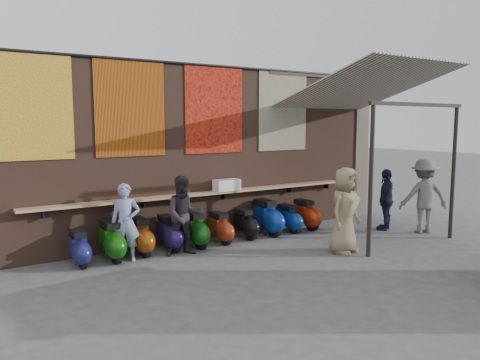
{
  "coord_description": "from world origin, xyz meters",
  "views": [
    {
      "loc": [
        -5.14,
        -6.9,
        2.69
      ],
      "look_at": [
        0.16,
        1.2,
        1.51
      ],
      "focal_mm": 35.0,
      "sensor_mm": 36.0,
      "label": 1
    }
  ],
  "objects_px": {
    "diner_right": "(184,216)",
    "shopper_navy": "(386,199)",
    "shelf_box": "(227,185)",
    "scooter_stool_6": "(245,224)",
    "scooter_stool_2": "(140,237)",
    "shopper_tan": "(345,210)",
    "scooter_stool_3": "(169,233)",
    "scooter_stool_0": "(79,249)",
    "scooter_stool_7": "(267,218)",
    "scooter_stool_4": "(195,230)",
    "scooter_stool_1": "(112,241)",
    "scooter_stool_5": "(220,228)",
    "diner_left": "(126,222)",
    "scooter_stool_8": "(289,219)",
    "shopper_grey": "(424,196)",
    "scooter_stool_9": "(306,215)"
  },
  "relations": [
    {
      "from": "scooter_stool_7",
      "to": "diner_left",
      "type": "bearing_deg",
      "value": -176.6
    },
    {
      "from": "scooter_stool_5",
      "to": "shopper_tan",
      "type": "distance_m",
      "value": 2.78
    },
    {
      "from": "scooter_stool_0",
      "to": "scooter_stool_7",
      "type": "distance_m",
      "value": 4.46
    },
    {
      "from": "scooter_stool_7",
      "to": "scooter_stool_9",
      "type": "height_order",
      "value": "scooter_stool_7"
    },
    {
      "from": "scooter_stool_2",
      "to": "scooter_stool_8",
      "type": "bearing_deg",
      "value": -1.36
    },
    {
      "from": "scooter_stool_7",
      "to": "shopper_navy",
      "type": "relative_size",
      "value": 0.57
    },
    {
      "from": "scooter_stool_2",
      "to": "scooter_stool_6",
      "type": "bearing_deg",
      "value": -1.31
    },
    {
      "from": "scooter_stool_3",
      "to": "scooter_stool_4",
      "type": "bearing_deg",
      "value": -5.66
    },
    {
      "from": "scooter_stool_3",
      "to": "scooter_stool_8",
      "type": "distance_m",
      "value": 3.19
    },
    {
      "from": "shelf_box",
      "to": "shopper_tan",
      "type": "distance_m",
      "value": 2.81
    },
    {
      "from": "scooter_stool_9",
      "to": "diner_right",
      "type": "distance_m",
      "value": 3.67
    },
    {
      "from": "scooter_stool_4",
      "to": "scooter_stool_5",
      "type": "xyz_separation_m",
      "value": [
        0.63,
        -0.03,
        -0.03
      ]
    },
    {
      "from": "scooter_stool_0",
      "to": "scooter_stool_8",
      "type": "xyz_separation_m",
      "value": [
        5.07,
        -0.0,
        0.0
      ]
    },
    {
      "from": "diner_right",
      "to": "scooter_stool_3",
      "type": "bearing_deg",
      "value": 116.61
    },
    {
      "from": "scooter_stool_1",
      "to": "scooter_stool_9",
      "type": "height_order",
      "value": "scooter_stool_1"
    },
    {
      "from": "scooter_stool_3",
      "to": "scooter_stool_6",
      "type": "relative_size",
      "value": 1.06
    },
    {
      "from": "shopper_navy",
      "to": "scooter_stool_4",
      "type": "bearing_deg",
      "value": -38.17
    },
    {
      "from": "scooter_stool_2",
      "to": "scooter_stool_3",
      "type": "relative_size",
      "value": 1.03
    },
    {
      "from": "scooter_stool_1",
      "to": "shopper_navy",
      "type": "distance_m",
      "value": 6.79
    },
    {
      "from": "scooter_stool_3",
      "to": "scooter_stool_5",
      "type": "bearing_deg",
      "value": -3.93
    },
    {
      "from": "shelf_box",
      "to": "scooter_stool_0",
      "type": "bearing_deg",
      "value": -174.38
    },
    {
      "from": "shelf_box",
      "to": "diner_right",
      "type": "distance_m",
      "value": 1.71
    },
    {
      "from": "scooter_stool_0",
      "to": "scooter_stool_3",
      "type": "relative_size",
      "value": 0.92
    },
    {
      "from": "scooter_stool_2",
      "to": "scooter_stool_4",
      "type": "xyz_separation_m",
      "value": [
        1.23,
        -0.07,
        -0.0
      ]
    },
    {
      "from": "scooter_stool_3",
      "to": "scooter_stool_7",
      "type": "relative_size",
      "value": 0.87
    },
    {
      "from": "diner_right",
      "to": "shopper_navy",
      "type": "distance_m",
      "value": 5.34
    },
    {
      "from": "scooter_stool_4",
      "to": "shopper_tan",
      "type": "bearing_deg",
      "value": -40.87
    },
    {
      "from": "shelf_box",
      "to": "scooter_stool_3",
      "type": "xyz_separation_m",
      "value": [
        -1.6,
        -0.26,
        -0.89
      ]
    },
    {
      "from": "scooter_stool_7",
      "to": "scooter_stool_0",
      "type": "bearing_deg",
      "value": -179.22
    },
    {
      "from": "shopper_tan",
      "to": "scooter_stool_2",
      "type": "bearing_deg",
      "value": 134.1
    },
    {
      "from": "scooter_stool_3",
      "to": "shopper_tan",
      "type": "distance_m",
      "value": 3.72
    },
    {
      "from": "diner_left",
      "to": "scooter_stool_7",
      "type": "bearing_deg",
      "value": 26.45
    },
    {
      "from": "scooter_stool_7",
      "to": "shelf_box",
      "type": "bearing_deg",
      "value": 163.8
    },
    {
      "from": "scooter_stool_0",
      "to": "scooter_stool_5",
      "type": "relative_size",
      "value": 0.98
    },
    {
      "from": "scooter_stool_9",
      "to": "shopper_navy",
      "type": "bearing_deg",
      "value": -34.1
    },
    {
      "from": "shopper_navy",
      "to": "scooter_stool_3",
      "type": "bearing_deg",
      "value": -37.34
    },
    {
      "from": "scooter_stool_8",
      "to": "shopper_grey",
      "type": "distance_m",
      "value": 3.36
    },
    {
      "from": "scooter_stool_5",
      "to": "shopper_grey",
      "type": "bearing_deg",
      "value": -21.26
    },
    {
      "from": "scooter_stool_3",
      "to": "scooter_stool_5",
      "type": "height_order",
      "value": "scooter_stool_3"
    },
    {
      "from": "scooter_stool_4",
      "to": "diner_left",
      "type": "distance_m",
      "value": 1.67
    },
    {
      "from": "scooter_stool_3",
      "to": "shopper_grey",
      "type": "height_order",
      "value": "shopper_grey"
    },
    {
      "from": "scooter_stool_6",
      "to": "scooter_stool_8",
      "type": "bearing_deg",
      "value": -1.46
    },
    {
      "from": "scooter_stool_9",
      "to": "scooter_stool_0",
      "type": "bearing_deg",
      "value": -179.99
    },
    {
      "from": "scooter_stool_2",
      "to": "shopper_tan",
      "type": "xyz_separation_m",
      "value": [
        3.63,
        -2.15,
        0.52
      ]
    },
    {
      "from": "scooter_stool_4",
      "to": "shopper_navy",
      "type": "height_order",
      "value": "shopper_navy"
    },
    {
      "from": "scooter_stool_1",
      "to": "scooter_stool_5",
      "type": "xyz_separation_m",
      "value": [
        2.48,
        -0.0,
        -0.05
      ]
    },
    {
      "from": "shelf_box",
      "to": "scooter_stool_6",
      "type": "xyz_separation_m",
      "value": [
        0.31,
        -0.31,
        -0.91
      ]
    },
    {
      "from": "scooter_stool_2",
      "to": "diner_right",
      "type": "relative_size",
      "value": 0.49
    },
    {
      "from": "scooter_stool_4",
      "to": "diner_right",
      "type": "relative_size",
      "value": 0.49
    },
    {
      "from": "scooter_stool_8",
      "to": "diner_right",
      "type": "relative_size",
      "value": 0.44
    }
  ]
}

